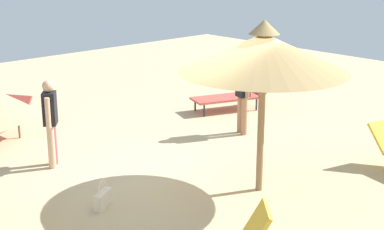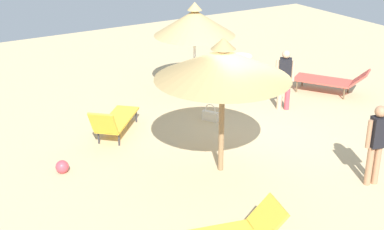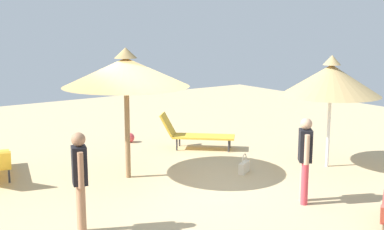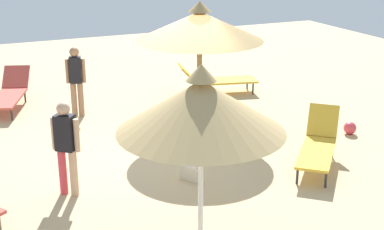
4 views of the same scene
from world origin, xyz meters
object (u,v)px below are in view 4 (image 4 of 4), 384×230
lounge_chair_center (216,79)px  parasol_umbrella_near_left (201,106)px  lounge_chair_near_right (9,92)px  beach_ball (350,128)px  lounge_chair_edge (318,144)px  parasol_umbrella_back (200,26)px  person_standing_far_left (76,78)px  person_standing_front (66,143)px  handbag (191,172)px

lounge_chair_center → parasol_umbrella_near_left: bearing=62.0°
lounge_chair_near_right → beach_ball: size_ratio=8.38×
lounge_chair_near_right → lounge_chair_edge: bearing=129.0°
parasol_umbrella_near_left → beach_ball: 5.70m
parasol_umbrella_back → beach_ball: bearing=151.3°
lounge_chair_center → person_standing_far_left: 3.81m
person_standing_far_left → person_standing_front: (1.04, 3.90, -0.02)m
parasol_umbrella_back → beach_ball: size_ratio=10.35×
lounge_chair_edge → person_standing_front: size_ratio=1.14×
parasol_umbrella_near_left → person_standing_far_left: bearing=-87.3°
parasol_umbrella_back → lounge_chair_edge: size_ratio=1.53×
lounge_chair_near_right → lounge_chair_edge: 7.57m
person_standing_front → beach_ball: person_standing_front is taller
parasol_umbrella_near_left → parasol_umbrella_back: bearing=-114.6°
person_standing_far_left → person_standing_front: person_standing_far_left is taller
lounge_chair_near_right → lounge_chair_edge: (-4.76, 5.88, 0.03)m
beach_ball → parasol_umbrella_back: bearing=-28.7°
lounge_chair_center → person_standing_front: 6.45m
person_standing_far_left → handbag: person_standing_far_left is taller
person_standing_far_left → person_standing_front: bearing=75.0°
parasol_umbrella_near_left → lounge_chair_near_right: size_ratio=1.14×
lounge_chair_edge → person_standing_far_left: person_standing_far_left is taller
beach_ball → person_standing_front: bearing=3.5°
parasol_umbrella_near_left → person_standing_far_left: 6.23m
lounge_chair_center → lounge_chair_near_right: bearing=-10.4°
lounge_chair_center → person_standing_far_left: person_standing_far_left is taller
lounge_chair_edge → handbag: lounge_chair_edge is taller
parasol_umbrella_back → parasol_umbrella_near_left: bearing=65.4°
lounge_chair_center → person_standing_front: size_ratio=1.35×
parasol_umbrella_back → lounge_chair_near_right: (3.55, -3.31, -1.88)m
person_standing_far_left → parasol_umbrella_near_left: bearing=92.7°
person_standing_far_left → beach_ball: (-5.00, 3.53, -0.79)m
parasol_umbrella_back → handbag: (1.19, 2.24, -2.11)m
person_standing_front → beach_ball: bearing=-176.5°
lounge_chair_center → beach_ball: lounge_chair_center is taller
lounge_chair_edge → beach_ball: bearing=-147.0°
parasol_umbrella_near_left → person_standing_far_left: parasol_umbrella_near_left is taller
lounge_chair_near_right → beach_ball: lounge_chair_near_right is taller
parasol_umbrella_back → lounge_chair_near_right: 5.20m
person_standing_far_left → handbag: bearing=103.3°
parasol_umbrella_near_left → lounge_chair_near_right: (1.65, -7.45, -1.62)m
person_standing_far_left → beach_ball: bearing=144.8°
parasol_umbrella_near_left → person_standing_far_left: (0.29, -6.13, -1.08)m
parasol_umbrella_near_left → person_standing_front: bearing=-59.1°
parasol_umbrella_back → person_standing_far_left: parasol_umbrella_back is taller
lounge_chair_edge → handbag: 2.44m
parasol_umbrella_near_left → person_standing_front: 2.82m
parasol_umbrella_near_left → lounge_chair_edge: parasol_umbrella_near_left is taller
person_standing_far_left → person_standing_front: size_ratio=1.03×
parasol_umbrella_back → lounge_chair_edge: parasol_umbrella_back is taller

